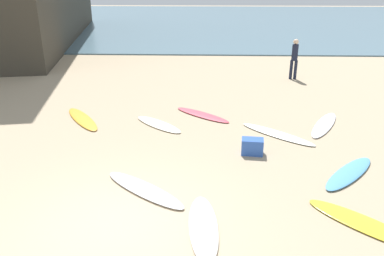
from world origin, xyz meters
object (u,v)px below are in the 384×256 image
Objects in this scene: surfboard_7 at (203,226)px; beach_cooler at (252,146)px; surfboard_4 at (349,173)px; surfboard_6 at (324,125)px; surfboard_1 at (158,124)px; beachgoer_near at (295,57)px; surfboard_2 at (365,224)px; surfboard_0 at (277,134)px; surfboard_8 at (144,189)px; surfboard_3 at (82,119)px; surfboard_5 at (202,115)px.

beach_cooler reaches higher than surfboard_7.
surfboard_4 reaches higher than surfboard_6.
surfboard_1 is 8.45m from beachgoer_near.
surfboard_7 is at bearing -120.62° from surfboard_1.
surfboard_2 is 1.03× the size of surfboard_4.
surfboard_1 is 0.80× the size of surfboard_6.
surfboard_4 is 1.08× the size of surfboard_7.
beachgoer_near is (1.90, 6.91, 1.02)m from surfboard_0.
surfboard_7 is (-3.57, -2.26, -0.00)m from surfboard_4.
surfboard_0 is at bearing -124.81° from surfboard_6.
surfboard_8 is (-1.35, 1.31, 0.00)m from surfboard_7.
surfboard_1 is 0.87× the size of surfboard_8.
surfboard_0 is 1.20× the size of surfboard_7.
surfboard_2 is 3.16m from surfboard_7.
surfboard_3 is 1.39× the size of beachgoer_near.
beachgoer_near is 8.77m from beach_cooler.
surfboard_8 is 3.36m from beach_cooler.
surfboard_0 reaches higher than surfboard_1.
surfboard_4 is at bearing 139.79° from surfboard_8.
surfboard_3 reaches higher than surfboard_0.
surfboard_7 is (1.51, -5.42, 0.01)m from surfboard_1.
surfboard_6 is (3.98, -0.82, 0.00)m from surfboard_5.
surfboard_1 is 7.01m from surfboard_2.
surfboard_6 and surfboard_7 have the same top height.
surfboard_3 is at bearing -109.38° from surfboard_8.
surfboard_3 is 8.50m from surfboard_4.
beachgoer_near reaches higher than surfboard_8.
surfboard_0 is 4.62m from surfboard_2.
surfboard_4 reaches higher than surfboard_7.
surfboard_6 is (8.04, -0.27, 0.00)m from surfboard_3.
beach_cooler is at bearing -82.32° from surfboard_1.
surfboard_4 is at bearing -67.45° from surfboard_6.
surfboard_5 is at bearing -12.11° from surfboard_1.
surfboard_8 is at bearing -92.46° from surfboard_3.
surfboard_5 reaches higher than surfboard_1.
surfboard_7 is at bearing -111.26° from beach_cooler.
surfboard_5 is (-2.31, 1.66, 0.00)m from surfboard_0.
surfboard_0 is 1.06× the size of surfboard_8.
surfboard_6 is at bearing 35.88° from surfboard_2.
surfboard_2 is 1.03× the size of surfboard_5.
surfboard_8 is at bearing -154.10° from surfboard_5.
surfboard_4 is (7.71, -3.57, 0.01)m from surfboard_3.
surfboard_1 is 1.71m from surfboard_5.
beachgoer_near is (0.56, 9.36, 1.01)m from surfboard_4.
surfboard_3 is (-6.37, 1.12, 0.00)m from surfboard_0.
beach_cooler reaches higher than surfboard_6.
surfboard_8 reaches higher than surfboard_0.
surfboard_8 reaches higher than surfboard_1.
surfboard_0 is at bearing -94.51° from beachgoer_near.
surfboard_7 is (4.14, -5.83, 0.00)m from surfboard_3.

